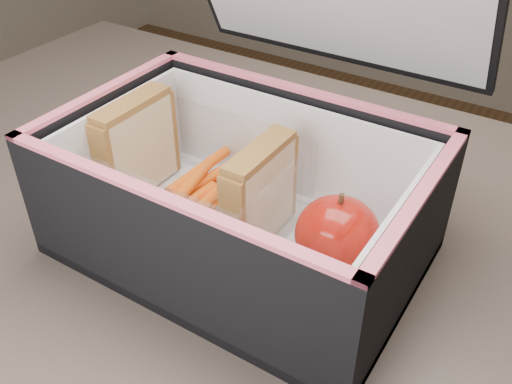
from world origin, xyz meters
TOP-DOWN VIEW (x-y plane):
  - kitchen_table at (0.00, 0.00)m, footprint 1.20×0.80m
  - lunch_bag at (-0.02, 0.01)m, footprint 0.32×0.31m
  - plastic_tub at (-0.08, 0.01)m, footprint 0.19×0.14m
  - sandwich_left at (-0.16, 0.01)m, footprint 0.03×0.09m
  - sandwich_right at (-0.01, 0.01)m, footprint 0.02×0.09m
  - carrot_sticks at (-0.08, 0.02)m, footprint 0.04×0.15m
  - paper_napkin at (0.07, 0.02)m, footprint 0.09×0.09m
  - red_apple at (0.07, 0.01)m, footprint 0.10×0.10m

SIDE VIEW (x-z plane):
  - kitchen_table at x=0.00m, z-range 0.28..1.03m
  - paper_napkin at x=0.07m, z-range 0.77..0.77m
  - carrot_sticks at x=-0.08m, z-range 0.77..0.80m
  - plastic_tub at x=-0.08m, z-range 0.77..0.84m
  - red_apple at x=0.07m, z-range 0.77..0.84m
  - sandwich_right at x=-0.01m, z-range 0.77..0.86m
  - sandwich_left at x=-0.16m, z-range 0.77..0.87m
  - lunch_bag at x=-0.02m, z-range 0.67..0.98m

